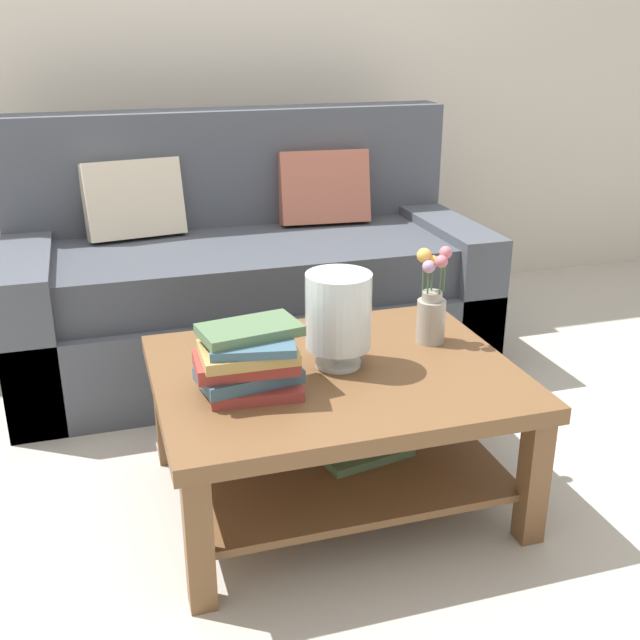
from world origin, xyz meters
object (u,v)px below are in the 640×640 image
(couch, at_px, (247,280))
(flower_pitcher, at_px, (431,306))
(glass_hurricane_vase, at_px, (338,313))
(coffee_table, at_px, (336,406))
(book_stack_main, at_px, (249,360))

(couch, height_order, flower_pitcher, couch)
(flower_pitcher, bearing_deg, glass_hurricane_vase, -165.89)
(coffee_table, height_order, glass_hurricane_vase, glass_hurricane_vase)
(book_stack_main, bearing_deg, flower_pitcher, 16.17)
(couch, relative_size, book_stack_main, 6.42)
(couch, xyz_separation_m, flower_pitcher, (0.39, -1.04, 0.21))
(couch, distance_m, flower_pitcher, 1.13)
(book_stack_main, xyz_separation_m, glass_hurricane_vase, (0.29, 0.10, 0.07))
(glass_hurricane_vase, bearing_deg, book_stack_main, -161.46)
(book_stack_main, height_order, glass_hurricane_vase, glass_hurricane_vase)
(glass_hurricane_vase, relative_size, flower_pitcher, 0.91)
(coffee_table, bearing_deg, glass_hurricane_vase, 61.46)
(couch, height_order, coffee_table, couch)
(couch, xyz_separation_m, glass_hurricane_vase, (0.05, -1.12, 0.25))
(coffee_table, distance_m, flower_pitcher, 0.45)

